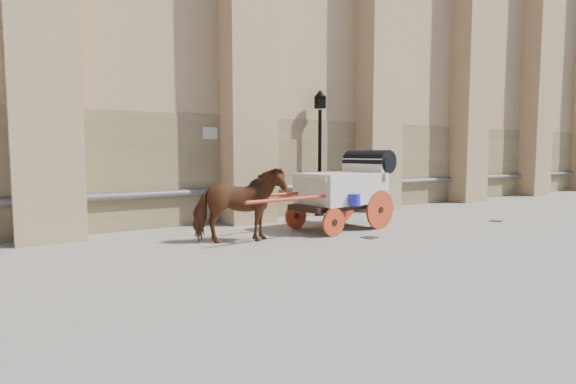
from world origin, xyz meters
TOP-DOWN VIEW (x-y plane):
  - ground at (0.00, 0.00)m, footprint 90.00×90.00m
  - horse at (-2.55, 1.18)m, footprint 2.14×1.42m
  - carriage at (0.65, 1.38)m, footprint 4.75×1.79m
  - street_lamp at (1.51, 3.62)m, footprint 0.37×0.37m
  - drain_grate_near at (0.21, 0.01)m, footprint 0.37×0.37m
  - drain_grate_far at (5.02, -0.13)m, footprint 0.41×0.41m

SIDE VIEW (x-z plane):
  - ground at x=0.00m, z-range 0.00..0.00m
  - drain_grate_near at x=0.21m, z-range 0.00..0.01m
  - drain_grate_far at x=5.02m, z-range 0.00..0.01m
  - horse at x=-2.55m, z-range 0.00..1.66m
  - carriage at x=0.65m, z-range 0.08..2.12m
  - street_lamp at x=1.51m, z-range 0.14..4.03m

